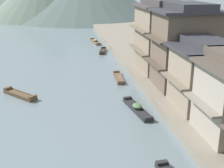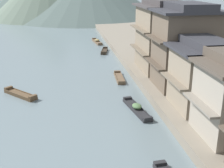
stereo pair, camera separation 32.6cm
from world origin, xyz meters
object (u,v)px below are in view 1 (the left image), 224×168
object	(u,v)px
boat_moored_second	(20,95)
boat_midriver_upstream	(137,108)
boat_moored_far	(119,78)
boat_moored_nearest	(95,41)
house_waterfront_narrow	(185,46)
house_waterfront_far	(157,36)
boat_moored_third	(103,51)
house_waterfront_tall	(204,74)

from	to	relation	value
boat_moored_second	boat_midriver_upstream	bearing A→B (deg)	-26.63
boat_moored_far	boat_moored_nearest	bearing A→B (deg)	90.43
house_waterfront_narrow	house_waterfront_far	xyz separation A→B (m)	(-0.80, 6.73, -0.01)
boat_moored_far	house_waterfront_far	distance (m)	7.14
boat_midriver_upstream	boat_moored_far	bearing A→B (deg)	89.28
boat_moored_far	house_waterfront_far	size ratio (longest dim) A/B	0.53
boat_moored_third	house_waterfront_narrow	distance (m)	22.30
boat_moored_second	boat_midriver_upstream	distance (m)	12.68
boat_moored_third	house_waterfront_narrow	xyz separation A→B (m)	(5.72, -20.98, 4.97)
boat_moored_second	boat_moored_far	xyz separation A→B (m)	(11.46, 4.06, -0.03)
boat_moored_far	house_waterfront_tall	distance (m)	13.28
house_waterfront_tall	house_waterfront_far	distance (m)	12.47
boat_moored_second	boat_moored_third	bearing A→B (deg)	58.80
boat_moored_far	house_waterfront_far	bearing A→B (deg)	9.31
boat_midriver_upstream	boat_moored_nearest	bearing A→B (deg)	90.10
boat_moored_far	house_waterfront_far	xyz separation A→B (m)	(5.04, 0.83, 4.99)
boat_moored_third	house_waterfront_tall	size ratio (longest dim) A/B	0.68
boat_moored_far	house_waterfront_narrow	distance (m)	9.70
boat_moored_third	house_waterfront_far	xyz separation A→B (m)	(4.92, -14.24, 4.96)
boat_moored_nearest	boat_moored_far	size ratio (longest dim) A/B	1.24
house_waterfront_tall	boat_moored_second	bearing A→B (deg)	155.93
boat_moored_far	boat_midriver_upstream	size ratio (longest dim) A/B	0.86
house_waterfront_tall	house_waterfront_far	world-z (taller)	house_waterfront_far
house_waterfront_tall	boat_moored_third	bearing A→B (deg)	101.11
boat_midriver_upstream	house_waterfront_narrow	size ratio (longest dim) A/B	0.61
boat_moored_nearest	boat_moored_far	bearing A→B (deg)	-89.57
house_waterfront_tall	house_waterfront_narrow	xyz separation A→B (m)	(0.49, 5.66, 1.29)
boat_moored_far	house_waterfront_tall	world-z (taller)	house_waterfront_tall
boat_moored_second	house_waterfront_far	xyz separation A→B (m)	(16.50, 4.89, 4.96)
boat_moored_nearest	boat_moored_far	xyz separation A→B (m)	(0.18, -23.68, -0.09)
boat_moored_third	boat_moored_far	distance (m)	15.07
house_waterfront_tall	house_waterfront_narrow	bearing A→B (deg)	85.08
boat_moored_second	house_waterfront_tall	world-z (taller)	house_waterfront_tall
boat_moored_second	house_waterfront_narrow	world-z (taller)	house_waterfront_narrow
boat_moored_nearest	house_waterfront_tall	distance (m)	35.86
boat_moored_second	house_waterfront_far	size ratio (longest dim) A/B	0.46
house_waterfront_narrow	house_waterfront_far	size ratio (longest dim) A/B	1.00
boat_moored_nearest	house_waterfront_far	distance (m)	23.95
boat_midriver_upstream	house_waterfront_far	bearing A→B (deg)	63.96
boat_moored_second	boat_moored_far	bearing A→B (deg)	19.51
boat_moored_third	house_waterfront_tall	distance (m)	27.39
house_waterfront_tall	house_waterfront_far	xyz separation A→B (m)	(-0.32, 12.40, 1.29)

